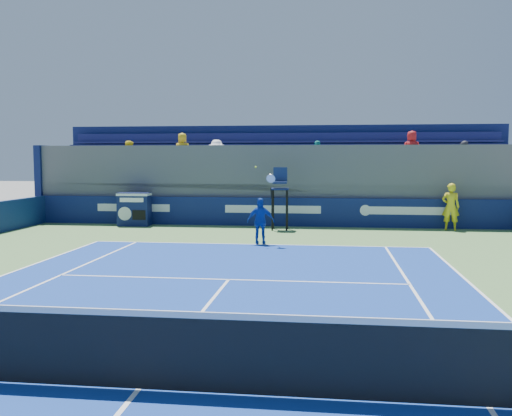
# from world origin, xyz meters

# --- Properties ---
(ground) EXTENTS (120.00, 120.00, 0.00)m
(ground) POSITION_xyz_m (0.00, 0.00, 0.00)
(ground) COLOR slate
(ground) RESTS_ON ground
(apron) EXTENTS (20.00, 34.00, 0.01)m
(apron) POSITION_xyz_m (0.00, 0.00, 0.01)
(apron) COLOR #4F793F
(apron) RESTS_ON ground
(court_surface) EXTENTS (10.97, 23.77, 0.01)m
(court_surface) POSITION_xyz_m (0.00, 0.00, 0.01)
(court_surface) COLOR navy
(court_surface) RESTS_ON apron
(ball_person) EXTENTS (0.75, 0.56, 1.85)m
(ball_person) POSITION_xyz_m (7.06, 16.55, 0.94)
(ball_person) COLOR yellow
(ball_person) RESTS_ON apron
(court_lines) EXTENTS (11.04, 23.84, 0.00)m
(court_lines) POSITION_xyz_m (0.00, 0.00, 0.02)
(court_lines) COLOR white
(court_lines) RESTS_ON court_surface
(tennis_net) EXTENTS (11.65, 0.08, 1.10)m
(tennis_net) POSITION_xyz_m (0.00, 0.00, 0.56)
(tennis_net) COLOR black
(tennis_net) RESTS_ON ground
(back_hoarding) EXTENTS (20.40, 0.21, 1.20)m
(back_hoarding) POSITION_xyz_m (0.00, 17.10, 0.60)
(back_hoarding) COLOR #0D184C
(back_hoarding) RESTS_ON ground
(match_clock) EXTENTS (1.34, 0.77, 1.40)m
(match_clock) POSITION_xyz_m (-5.77, 16.46, 0.74)
(match_clock) COLOR #0E1646
(match_clock) RESTS_ON ground
(umpire_chair) EXTENTS (0.72, 0.72, 2.48)m
(umpire_chair) POSITION_xyz_m (0.40, 15.88, 1.53)
(umpire_chair) COLOR black
(umpire_chair) RESTS_ON ground
(tennis_player) EXTENTS (0.95, 0.40, 2.57)m
(tennis_player) POSITION_xyz_m (0.10, 11.98, 0.78)
(tennis_player) COLOR #143EA9
(tennis_player) RESTS_ON apron
(stadium_seating) EXTENTS (21.00, 4.05, 4.40)m
(stadium_seating) POSITION_xyz_m (-0.01, 19.14, 1.84)
(stadium_seating) COLOR #525257
(stadium_seating) RESTS_ON ground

